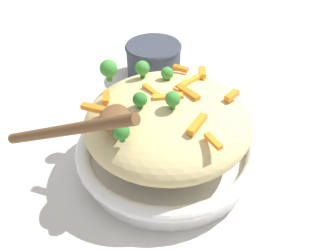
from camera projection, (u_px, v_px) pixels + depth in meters
name	position (u px, v px, depth m)	size (l,w,h in m)	color
ground_plane	(168.00, 163.00, 0.59)	(2.40, 2.40, 0.00)	beige
serving_bowl	(168.00, 151.00, 0.57)	(0.28, 0.28, 0.05)	white
pasta_mound	(168.00, 121.00, 0.53)	(0.25, 0.25, 0.08)	#D1BA7A
carrot_piece_0	(181.00, 68.00, 0.58)	(0.03, 0.01, 0.01)	orange
carrot_piece_1	(197.00, 124.00, 0.47)	(0.04, 0.01, 0.01)	orange
carrot_piece_2	(152.00, 92.00, 0.52)	(0.04, 0.01, 0.01)	orange
carrot_piece_3	(232.00, 95.00, 0.52)	(0.03, 0.01, 0.01)	orange
carrot_piece_4	(182.00, 86.00, 0.53)	(0.03, 0.01, 0.01)	orange
carrot_piece_5	(193.00, 80.00, 0.55)	(0.04, 0.01, 0.01)	orange
carrot_piece_6	(167.00, 97.00, 0.51)	(0.04, 0.01, 0.01)	orange
carrot_piece_7	(106.00, 97.00, 0.52)	(0.03, 0.01, 0.01)	orange
carrot_piece_8	(95.00, 108.00, 0.49)	(0.04, 0.01, 0.01)	orange
carrot_piece_9	(213.00, 141.00, 0.44)	(0.03, 0.01, 0.01)	orange
carrot_piece_10	(188.00, 93.00, 0.52)	(0.04, 0.01, 0.01)	orange
carrot_piece_11	(202.00, 72.00, 0.57)	(0.03, 0.01, 0.01)	orange
broccoli_floret_0	(140.00, 100.00, 0.49)	(0.02, 0.02, 0.02)	#296820
broccoli_floret_1	(142.00, 68.00, 0.56)	(0.02, 0.02, 0.03)	#377928
broccoli_floret_2	(173.00, 99.00, 0.48)	(0.02, 0.02, 0.03)	#377928
broccoli_floret_3	(109.00, 69.00, 0.54)	(0.03, 0.03, 0.03)	#377928
broccoli_floret_4	(167.00, 73.00, 0.55)	(0.02, 0.02, 0.02)	#377928
broccoli_floret_5	(121.00, 132.00, 0.44)	(0.02, 0.02, 0.02)	#296820
serving_spoon	(97.00, 122.00, 0.42)	(0.15, 0.16, 0.10)	brown
companion_bowl	(154.00, 59.00, 0.78)	(0.12, 0.12, 0.07)	#333842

